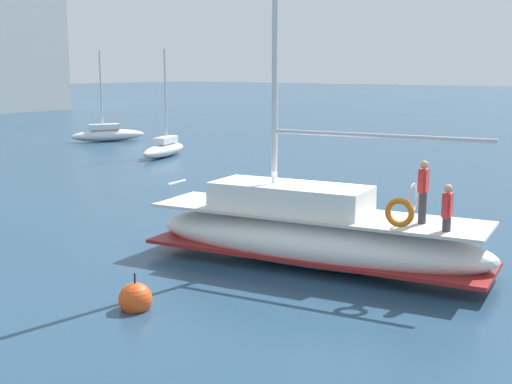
{
  "coord_description": "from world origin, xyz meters",
  "views": [
    {
      "loc": [
        -15.63,
        -10.25,
        5.25
      ],
      "look_at": [
        -0.82,
        1.57,
        1.8
      ],
      "focal_mm": 47.48,
      "sensor_mm": 36.0,
      "label": 1
    }
  ],
  "objects": [
    {
      "name": "moored_cutter_left",
      "position": [
        12.84,
        19.61,
        0.52
      ],
      "size": [
        5.03,
        2.76,
        6.44
      ],
      "color": "white",
      "rests_on": "ground"
    },
    {
      "name": "ground_plane",
      "position": [
        0.0,
        0.0,
        0.0
      ],
      "size": [
        400.0,
        400.0,
        0.0
      ],
      "primitive_type": "plane",
      "color": "navy"
    },
    {
      "name": "moored_sloop_near",
      "position": [
        16.48,
        29.37,
        0.56
      ],
      "size": [
        5.49,
        3.37,
        6.55
      ],
      "color": "silver",
      "rests_on": "ground"
    },
    {
      "name": "mooring_buoy",
      "position": [
        -6.11,
        0.76,
        0.23
      ],
      "size": [
        0.75,
        0.75,
        0.98
      ],
      "color": "#EA4C19",
      "rests_on": "ground"
    },
    {
      "name": "main_sailboat",
      "position": [
        -0.84,
        -0.36,
        0.91
      ],
      "size": [
        4.17,
        9.88,
        12.6
      ],
      "color": "white",
      "rests_on": "ground"
    }
  ]
}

